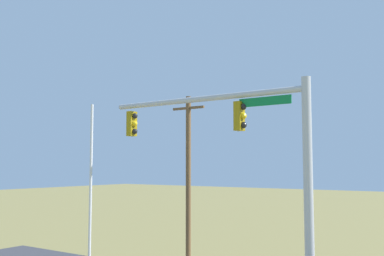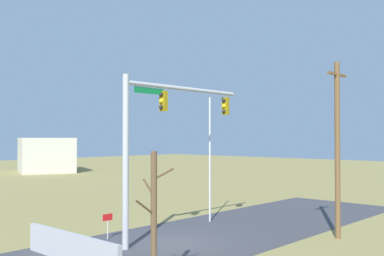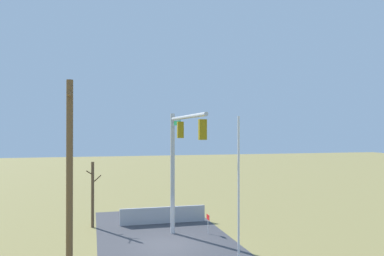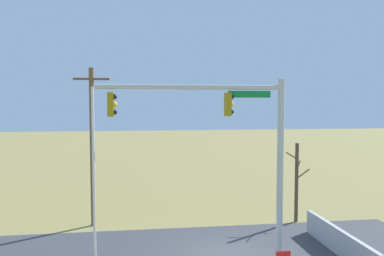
% 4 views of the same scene
% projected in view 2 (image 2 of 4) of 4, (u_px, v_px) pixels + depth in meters
% --- Properties ---
extents(ground_plane, '(160.00, 160.00, 0.00)m').
position_uv_depth(ground_plane, '(175.00, 243.00, 21.06)').
color(ground_plane, olive).
extents(road_surface, '(28.00, 8.00, 0.01)m').
position_uv_depth(road_surface, '(228.00, 230.00, 23.99)').
color(road_surface, '#3D3D42').
rests_on(road_surface, ground_plane).
extents(sidewalk_corner, '(6.00, 6.00, 0.01)m').
position_uv_depth(sidewalk_corner, '(107.00, 254.00, 19.11)').
color(sidewalk_corner, '#B7B5AD').
rests_on(sidewalk_corner, ground_plane).
extents(retaining_fence, '(0.20, 6.10, 1.16)m').
position_uv_depth(retaining_fence, '(71.00, 248.00, 17.73)').
color(retaining_fence, '#A8A8AD').
rests_on(retaining_fence, ground_plane).
extents(signal_mast, '(7.75, 0.37, 7.68)m').
position_uv_depth(signal_mast, '(158.00, 128.00, 21.38)').
color(signal_mast, '#B2B5BA').
rests_on(signal_mast, ground_plane).
extents(flagpole, '(0.10, 0.10, 7.25)m').
position_uv_depth(flagpole, '(210.00, 159.00, 26.50)').
color(flagpole, silver).
rests_on(flagpole, ground_plane).
extents(utility_pole, '(1.90, 0.26, 8.58)m').
position_uv_depth(utility_pole, '(337.00, 146.00, 22.12)').
color(utility_pole, brown).
rests_on(utility_pole, ground_plane).
extents(bare_tree, '(1.27, 1.02, 4.46)m').
position_uv_depth(bare_tree, '(154.00, 220.00, 14.41)').
color(bare_tree, brown).
rests_on(bare_tree, ground_plane).
extents(open_sign, '(0.56, 0.04, 1.22)m').
position_uv_depth(open_sign, '(108.00, 220.00, 21.83)').
color(open_sign, silver).
rests_on(open_sign, ground_plane).
extents(distant_building, '(9.89, 10.94, 4.83)m').
position_uv_depth(distant_building, '(46.00, 155.00, 64.49)').
color(distant_building, beige).
rests_on(distant_building, ground_plane).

